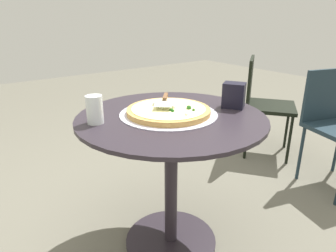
{
  "coord_description": "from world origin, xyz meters",
  "views": [
    {
      "loc": [
        1.09,
        -0.83,
        1.2
      ],
      "look_at": [
        -0.02,
        -0.0,
        0.68
      ],
      "focal_mm": 32.37,
      "sensor_mm": 36.0,
      "label": 1
    }
  ],
  "objects_px": {
    "pizza_on_tray": "(168,111)",
    "napkin_dispenser": "(234,95)",
    "patio_table": "(171,154)",
    "patio_chair_near": "(262,99)",
    "pizza_server": "(164,100)",
    "drinking_cup": "(95,110)"
  },
  "relations": [
    {
      "from": "patio_chair_near",
      "to": "napkin_dispenser",
      "type": "bearing_deg",
      "value": -61.63
    },
    {
      "from": "napkin_dispenser",
      "to": "patio_chair_near",
      "type": "xyz_separation_m",
      "value": [
        -0.54,
        1.01,
        -0.31
      ]
    },
    {
      "from": "pizza_server",
      "to": "napkin_dispenser",
      "type": "bearing_deg",
      "value": 62.62
    },
    {
      "from": "patio_table",
      "to": "patio_chair_near",
      "type": "height_order",
      "value": "patio_chair_near"
    },
    {
      "from": "patio_table",
      "to": "napkin_dispenser",
      "type": "bearing_deg",
      "value": 75.41
    },
    {
      "from": "patio_table",
      "to": "napkin_dispenser",
      "type": "height_order",
      "value": "napkin_dispenser"
    },
    {
      "from": "pizza_on_tray",
      "to": "napkin_dispenser",
      "type": "height_order",
      "value": "napkin_dispenser"
    },
    {
      "from": "patio_chair_near",
      "to": "pizza_on_tray",
      "type": "bearing_deg",
      "value": -72.06
    },
    {
      "from": "napkin_dispenser",
      "to": "patio_chair_near",
      "type": "distance_m",
      "value": 1.19
    },
    {
      "from": "napkin_dispenser",
      "to": "patio_chair_near",
      "type": "bearing_deg",
      "value": 86.25
    },
    {
      "from": "pizza_server",
      "to": "napkin_dispenser",
      "type": "xyz_separation_m",
      "value": [
        0.16,
        0.32,
        0.01
      ]
    },
    {
      "from": "patio_table",
      "to": "napkin_dispenser",
      "type": "xyz_separation_m",
      "value": [
        0.09,
        0.33,
        0.27
      ]
    },
    {
      "from": "drinking_cup",
      "to": "napkin_dispenser",
      "type": "bearing_deg",
      "value": 73.24
    },
    {
      "from": "pizza_server",
      "to": "pizza_on_tray",
      "type": "bearing_deg",
      "value": -18.87
    },
    {
      "from": "patio_table",
      "to": "napkin_dispenser",
      "type": "distance_m",
      "value": 0.44
    },
    {
      "from": "patio_table",
      "to": "patio_chair_near",
      "type": "relative_size",
      "value": 1.06
    },
    {
      "from": "pizza_on_tray",
      "to": "patio_chair_near",
      "type": "distance_m",
      "value": 1.44
    },
    {
      "from": "napkin_dispenser",
      "to": "patio_chair_near",
      "type": "height_order",
      "value": "napkin_dispenser"
    },
    {
      "from": "patio_table",
      "to": "patio_chair_near",
      "type": "distance_m",
      "value": 1.42
    },
    {
      "from": "napkin_dispenser",
      "to": "drinking_cup",
      "type": "bearing_deg",
      "value": -138.88
    },
    {
      "from": "drinking_cup",
      "to": "patio_table",
      "type": "bearing_deg",
      "value": 71.12
    },
    {
      "from": "patio_table",
      "to": "pizza_on_tray",
      "type": "relative_size",
      "value": 1.92
    }
  ]
}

